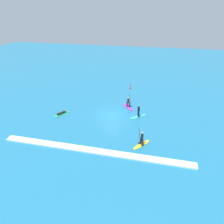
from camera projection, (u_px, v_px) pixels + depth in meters
name	position (u px, v px, depth m)	size (l,w,h in m)	color
ground_plane	(112.00, 115.00, 29.72)	(120.00, 120.00, 0.00)	#1E6B93
surfer_on_purple_board	(128.00, 105.00, 31.87)	(2.43, 2.85, 2.34)	purple
surfer_on_green_board	(62.00, 113.00, 29.88)	(2.01, 2.73, 0.40)	#23B266
surfer_on_teal_board	(138.00, 114.00, 29.04)	(2.57, 2.50, 1.81)	#33C6CC
surfer_on_yellow_board	(142.00, 142.00, 23.02)	(2.04, 2.51, 2.17)	yellow
marker_buoy	(130.00, 88.00, 39.30)	(0.36, 0.36, 1.17)	red
wave_crest	(94.00, 151.00, 22.16)	(21.52, 0.90, 0.18)	white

